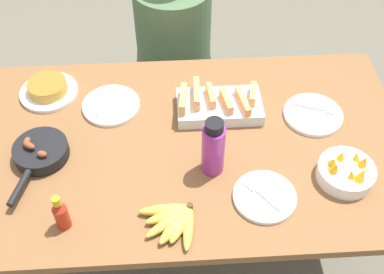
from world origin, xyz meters
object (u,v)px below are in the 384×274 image
object	(u,v)px
banana_bunch	(174,220)
frittata_plate_center	(48,89)
empty_plate_far_right	(264,197)
empty_plate_near_front	(313,115)
empty_plate_far_left	(111,105)
person_figure	(174,61)
melon_tray	(218,105)
fruit_bowl_mango	(346,172)
hot_sauce_bottle	(61,214)
skillet	(40,153)
water_bottle	(213,148)

from	to	relation	value
banana_bunch	frittata_plate_center	xyz separation A→B (m)	(-0.49, 0.64, 0.01)
empty_plate_far_right	empty_plate_near_front	bearing A→B (deg)	55.95
empty_plate_near_front	empty_plate_far_left	size ratio (longest dim) A/B	1.01
frittata_plate_center	person_figure	distance (m)	0.76
melon_tray	fruit_bowl_mango	bearing A→B (deg)	-40.85
empty_plate_far_right	hot_sauce_bottle	xyz separation A→B (m)	(-0.66, -0.06, 0.06)
skillet	empty_plate_far_right	xyz separation A→B (m)	(0.77, -0.22, -0.02)
melon_tray	empty_plate_near_front	world-z (taller)	melon_tray
frittata_plate_center	empty_plate_far_left	world-z (taller)	frittata_plate_center
empty_plate_far_right	hot_sauce_bottle	world-z (taller)	hot_sauce_bottle
frittata_plate_center	fruit_bowl_mango	xyz separation A→B (m)	(1.08, -0.49, 0.01)
skillet	empty_plate_far_right	size ratio (longest dim) A/B	1.57
empty_plate_far_right	water_bottle	distance (m)	0.24
melon_tray	empty_plate_near_front	distance (m)	0.37
empty_plate_far_left	water_bottle	bearing A→B (deg)	-41.46
banana_bunch	empty_plate_near_front	distance (m)	0.71
banana_bunch	hot_sauce_bottle	size ratio (longest dim) A/B	1.28
empty_plate_far_right	person_figure	bearing A→B (deg)	104.65
person_figure	empty_plate_near_front	bearing A→B (deg)	-52.10
empty_plate_far_right	person_figure	size ratio (longest dim) A/B	0.19
hot_sauce_bottle	melon_tray	bearing A→B (deg)	41.60
banana_bunch	skillet	bearing A→B (deg)	147.25
fruit_bowl_mango	empty_plate_near_front	bearing A→B (deg)	97.66
empty_plate_far_left	empty_plate_near_front	bearing A→B (deg)	-7.08
skillet	fruit_bowl_mango	xyz separation A→B (m)	(1.06, -0.15, 0.01)
frittata_plate_center	fruit_bowl_mango	distance (m)	1.19
hot_sauce_bottle	person_figure	distance (m)	1.21
frittata_plate_center	empty_plate_near_front	world-z (taller)	frittata_plate_center
melon_tray	person_figure	size ratio (longest dim) A/B	0.29
hot_sauce_bottle	person_figure	bearing A→B (deg)	70.72
frittata_plate_center	empty_plate_far_left	xyz separation A→B (m)	(0.26, -0.09, -0.02)
empty_plate_far_right	person_figure	distance (m)	1.10
empty_plate_near_front	empty_plate_far_left	xyz separation A→B (m)	(-0.78, 0.10, -0.00)
melon_tray	skillet	xyz separation A→B (m)	(-0.66, -0.20, -0.01)
banana_bunch	water_bottle	xyz separation A→B (m)	(0.14, 0.22, 0.09)
empty_plate_near_front	person_figure	size ratio (longest dim) A/B	0.20
empty_plate_far_left	empty_plate_far_right	distance (m)	0.71
empty_plate_far_right	melon_tray	bearing A→B (deg)	105.38
frittata_plate_center	empty_plate_far_right	bearing A→B (deg)	-35.33
banana_bunch	empty_plate_near_front	xyz separation A→B (m)	(0.55, 0.45, -0.01)
empty_plate_far_right	hot_sauce_bottle	bearing A→B (deg)	-174.58
fruit_bowl_mango	hot_sauce_bottle	distance (m)	0.96
empty_plate_near_front	person_figure	world-z (taller)	person_figure
melon_tray	water_bottle	bearing A→B (deg)	-99.69
melon_tray	hot_sauce_bottle	size ratio (longest dim) A/B	2.21
banana_bunch	water_bottle	world-z (taller)	water_bottle
empty_plate_far_right	banana_bunch	bearing A→B (deg)	-165.73
empty_plate_near_front	water_bottle	world-z (taller)	water_bottle
banana_bunch	empty_plate_far_left	world-z (taller)	banana_bunch
melon_tray	empty_plate_far_left	xyz separation A→B (m)	(-0.42, 0.05, -0.03)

